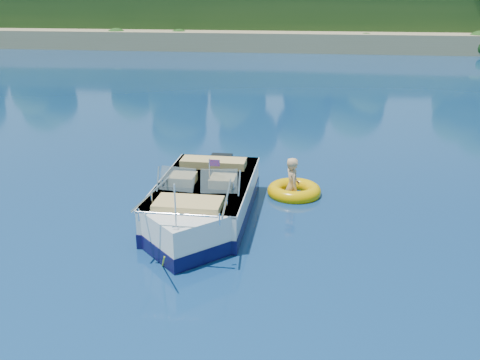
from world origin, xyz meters
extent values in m
plane|color=#091D41|center=(0.00, 0.00, 0.00)|extent=(160.00, 160.00, 0.00)
cube|color=#968157|center=(0.00, 38.00, 0.50)|extent=(170.00, 8.00, 2.00)
cube|color=#163314|center=(0.00, 65.00, 1.00)|extent=(170.00, 56.00, 6.00)
cylinder|color=#301E10|center=(-18.00, 40.50, 3.10)|extent=(0.44, 0.44, 3.20)
cylinder|color=#301E10|center=(0.00, 42.00, 3.30)|extent=(0.44, 0.44, 3.60)
cube|color=white|center=(1.67, 1.91, 0.30)|extent=(2.04, 3.80, 1.05)
cube|color=white|center=(1.65, 0.13, 0.30)|extent=(2.00, 2.00, 1.05)
cube|color=#0E0A36|center=(1.67, 1.91, 0.16)|extent=(2.07, 3.84, 0.30)
cube|color=#0E0A36|center=(1.65, 0.13, 0.16)|extent=(2.04, 2.04, 0.30)
cube|color=tan|center=(1.68, 2.21, 0.60)|extent=(1.63, 2.66, 0.10)
cube|color=white|center=(1.67, 1.91, 0.80)|extent=(2.08, 3.80, 0.06)
cube|color=black|center=(1.69, 3.98, 0.35)|extent=(0.55, 0.36, 0.90)
cube|color=#8C9EA5|center=(1.22, 1.22, 1.09)|extent=(0.81, 0.38, 0.48)
cube|color=#8C9EA5|center=(2.12, 1.21, 1.09)|extent=(0.81, 0.36, 0.48)
cube|color=tan|center=(1.22, 1.67, 0.83)|extent=(0.56, 0.56, 0.40)
cube|color=tan|center=(2.12, 1.66, 0.83)|extent=(0.56, 0.56, 0.40)
cube|color=tan|center=(1.68, 2.91, 0.83)|extent=(1.56, 0.57, 0.38)
cube|color=tan|center=(1.66, 0.32, 0.81)|extent=(1.33, 0.76, 0.34)
cylinder|color=white|center=(1.65, -0.63, 1.25)|extent=(0.03, 0.03, 0.85)
cube|color=red|center=(2.03, 1.21, 1.49)|extent=(0.22, 0.02, 0.14)
cube|color=silver|center=(1.65, -0.68, 0.86)|extent=(0.10, 0.06, 0.05)
cylinder|color=yellow|center=(1.49, -1.03, 0.35)|extent=(0.38, 1.02, 0.76)
torus|color=#E4A600|center=(3.63, 3.44, 0.09)|extent=(1.69, 1.69, 0.36)
torus|color=red|center=(3.63, 3.44, 0.11)|extent=(1.39, 1.39, 0.12)
imported|color=tan|center=(3.57, 3.37, 0.00)|extent=(0.60, 0.92, 1.68)
camera|label=1|loc=(3.97, -9.17, 4.92)|focal=40.00mm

